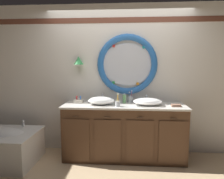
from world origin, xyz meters
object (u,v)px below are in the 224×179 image
Objects in this scene: folded_hand_towel at (176,105)px; toiletry_basket at (79,101)px; toothbrush_holder_right at (130,99)px; toothbrush_holder_left at (118,103)px; soap_dispenser at (124,99)px; sink_basin_right at (148,102)px; sink_basin_left at (101,101)px.

toiletry_basket reaches higher than folded_hand_towel.
folded_hand_towel is at bearing -22.96° from toothbrush_holder_right.
toothbrush_holder_left reaches higher than soap_dispenser.
sink_basin_right is 3.20× the size of toiletry_basket.
toothbrush_holder_left is 0.42m from toothbrush_holder_right.
toothbrush_holder_right reaches higher than soap_dispenser.
toothbrush_holder_left is at bearing -109.46° from soap_dispenser.
soap_dispenser is at bearing -140.71° from toothbrush_holder_right.
sink_basin_left is 2.92× the size of folded_hand_towel.
sink_basin_right is at bearing -21.72° from soap_dispenser.
toothbrush_holder_left is at bearing -20.25° from toiletry_basket.
toothbrush_holder_right is at bearing 157.04° from folded_hand_towel.
soap_dispenser is 1.18× the size of toiletry_basket.
toothbrush_holder_right is at bearing 138.92° from sink_basin_right.
sink_basin_right is 0.36m from toothbrush_holder_right.
sink_basin_right is 1.17m from toiletry_basket.
toothbrush_holder_right is (0.49, 0.24, -0.01)m from sink_basin_left.
toothbrush_holder_right is at bearing 26.00° from sink_basin_left.
toiletry_basket is at bearing 159.75° from toothbrush_holder_left.
sink_basin_left is 0.31m from toothbrush_holder_left.
folded_hand_towel is (0.82, -0.22, -0.06)m from soap_dispenser.
toothbrush_holder_right is 0.14m from soap_dispenser.
toiletry_basket is at bearing 174.13° from sink_basin_right.
toothbrush_holder_left reaches higher than sink_basin_right.
toiletry_basket is at bearing 173.44° from folded_hand_towel.
sink_basin_left reaches higher than toiletry_basket.
toiletry_basket is at bearing 163.54° from sink_basin_left.
toothbrush_holder_left reaches higher than folded_hand_towel.
folded_hand_towel is (0.44, -0.06, -0.04)m from sink_basin_right.
soap_dispenser is 0.85m from folded_hand_towel.
sink_basin_left is 2.98× the size of toiletry_basket.
sink_basin_right reaches higher than folded_hand_towel.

